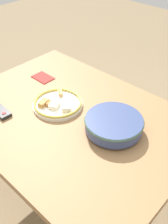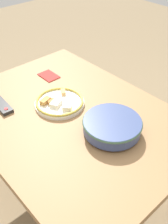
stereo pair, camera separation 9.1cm
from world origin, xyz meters
name	(u,v)px [view 1 (the left image)]	position (x,y,z in m)	size (l,w,h in m)	color
ground_plane	(73,192)	(0.00, 0.00, 0.00)	(8.00, 8.00, 0.00)	#7F6B4C
dining_table	(70,126)	(0.00, 0.00, 0.62)	(1.27, 0.93, 0.70)	olive
noodle_bowl	(114,124)	(-0.25, -0.06, 0.75)	(0.29, 0.29, 0.07)	#384775
food_plate	(57,104)	(0.10, -0.01, 0.72)	(0.27, 0.27, 0.05)	silver
folded_napkin	(43,78)	(0.39, -0.14, 0.70)	(0.13, 0.09, 0.01)	#B2332D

